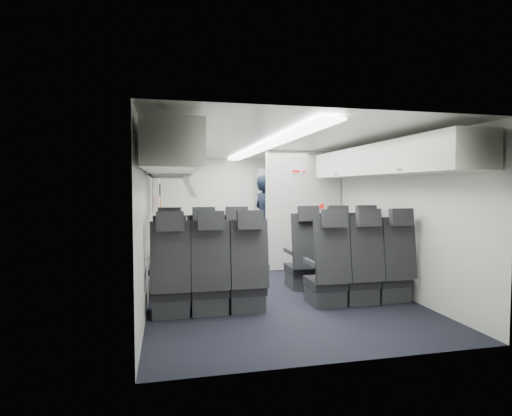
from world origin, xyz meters
name	(u,v)px	position (x,y,z in m)	size (l,w,h in m)	color
cabin_shell	(262,211)	(0.00, 0.00, 1.12)	(3.41, 6.01, 2.16)	black
seat_row_front	(270,263)	(0.00, -0.53, 0.40)	(3.33, 0.56, 1.24)	black
seat_row_mid	(288,276)	(0.00, -1.43, 0.40)	(3.33, 0.56, 1.24)	black
overhead_bin_left_rear	(172,151)	(-1.40, -2.00, 1.86)	(0.53, 1.80, 0.40)	white
overhead_bin_left_front_open	(167,170)	(-1.44, -0.25, 1.74)	(0.64, 1.70, 0.72)	#9E9E93
overhead_bin_right_rear	(420,156)	(1.40, -2.00, 1.86)	(0.53, 1.80, 0.40)	white
overhead_bin_right_front	(351,164)	(1.40, -0.25, 1.86)	(0.53, 1.70, 0.40)	white
bulkhead_partition	(304,210)	(0.98, 0.80, 1.08)	(1.40, 0.15, 2.13)	white
galley_unit	(274,211)	(0.95, 2.72, 0.95)	(0.85, 0.52, 1.90)	#939399
boarding_door	(157,216)	(-1.64, 1.55, 0.95)	(0.12, 1.27, 1.86)	silver
flight_attendant	(265,219)	(0.44, 1.51, 0.87)	(0.63, 0.41, 1.73)	black
carry_on_bag	(170,164)	(-1.40, -0.43, 1.82)	(0.44, 0.31, 0.26)	black
papers	(275,210)	(0.63, 1.46, 1.05)	(0.19, 0.02, 0.13)	white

